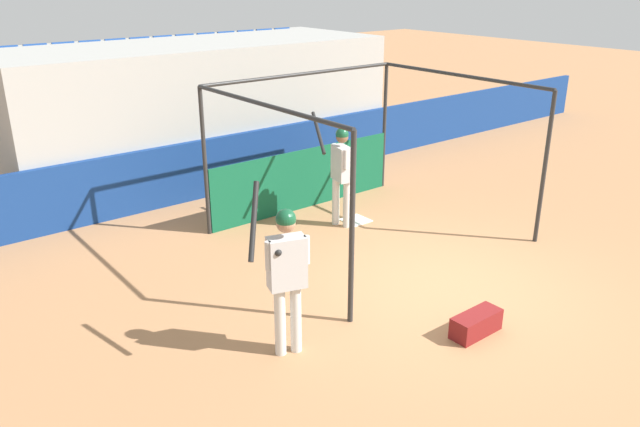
% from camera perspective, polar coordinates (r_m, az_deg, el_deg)
% --- Properties ---
extents(ground_plane, '(60.00, 60.00, 0.00)m').
position_cam_1_polar(ground_plane, '(9.10, 11.13, -6.62)').
color(ground_plane, '#A8754C').
extents(outfield_wall, '(24.00, 0.12, 1.16)m').
position_cam_1_polar(outfield_wall, '(12.82, -7.52, 4.72)').
color(outfield_wall, navy).
rests_on(outfield_wall, ground).
extents(bleacher_section, '(8.15, 3.20, 2.84)m').
position_cam_1_polar(bleacher_section, '(14.03, -11.28, 9.45)').
color(bleacher_section, '#9E9E99').
rests_on(bleacher_section, ground).
extents(batting_cage, '(4.15, 3.73, 2.54)m').
position_cam_1_polar(batting_cage, '(11.06, 0.51, 4.99)').
color(batting_cage, '#282828').
rests_on(batting_cage, ground).
extents(home_plate, '(0.44, 0.44, 0.02)m').
position_cam_1_polar(home_plate, '(11.25, 3.29, -0.61)').
color(home_plate, white).
rests_on(home_plate, ground).
extents(player_batter, '(0.59, 0.94, 1.94)m').
position_cam_1_polar(player_batter, '(10.68, 1.93, 4.22)').
color(player_batter, silver).
rests_on(player_batter, ground).
extents(player_waiting, '(0.79, 0.51, 2.09)m').
position_cam_1_polar(player_waiting, '(7.01, -3.12, -5.05)').
color(player_waiting, silver).
rests_on(player_waiting, ground).
extents(equipment_bag, '(0.70, 0.28, 0.28)m').
position_cam_1_polar(equipment_bag, '(8.04, 14.08, -9.75)').
color(equipment_bag, maroon).
rests_on(equipment_bag, ground).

